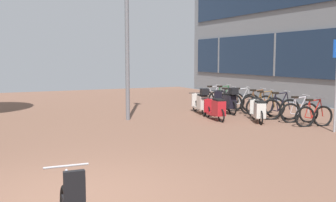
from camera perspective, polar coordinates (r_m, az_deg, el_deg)
ground at (r=6.63m, az=-0.74°, el=-12.42°), size 21.00×40.00×0.13m
bicycle_rack_00 at (r=12.84m, az=20.60°, el=-2.06°), size 1.27×0.47×0.93m
bicycle_rack_01 at (r=13.48m, az=18.72°, el=-1.60°), size 1.28×0.53×0.94m
bicycle_rack_02 at (r=13.92m, az=16.13°, el=-1.15°), size 1.37×0.58×1.03m
bicycle_rack_03 at (r=14.48m, az=14.08°, el=-0.82°), size 1.31×0.71×1.03m
bicycle_rack_04 at (r=15.22m, az=12.97°, el=-0.48°), size 1.37×0.50×1.01m
bicycle_rack_05 at (r=15.72m, az=10.77°, el=-0.20°), size 1.34×0.70×1.03m
bicycle_rack_06 at (r=16.28m, az=8.93°, el=-0.01°), size 1.33×0.52×0.97m
bicycle_rack_07 at (r=17.04m, az=8.16°, el=0.33°), size 1.40×0.49×1.01m
bicycle_rack_08 at (r=17.65m, az=6.67°, el=0.49°), size 1.34×0.48×0.96m
scooter_near at (r=14.94m, az=8.66°, el=-0.05°), size 0.52×1.78×1.05m
scooter_mid at (r=14.78m, az=4.87°, el=-0.13°), size 0.69×1.65×1.02m
scooter_far at (r=13.32m, az=7.08°, el=-1.14°), size 0.57×1.63×0.77m
scooter_extra at (r=13.09m, az=13.12°, el=-1.40°), size 0.90×1.50×0.76m
lamp_post at (r=13.33m, az=-6.07°, el=12.82°), size 0.20×0.52×6.61m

